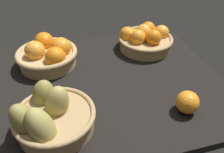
{
  "coord_description": "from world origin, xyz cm",
  "views": [
    {
      "loc": [
        -17.68,
        -68.16,
        57.76
      ],
      "look_at": [
        0.36,
        -2.79,
        7.0
      ],
      "focal_mm": 37.67,
      "sensor_mm": 36.0,
      "label": 1
    }
  ],
  "objects_px": {
    "basket_near_left_pears": "(51,117)",
    "loose_orange_front_gap": "(187,102)",
    "basket_far_right": "(145,39)",
    "basket_far_left": "(48,54)"
  },
  "relations": [
    {
      "from": "basket_near_left_pears",
      "to": "basket_far_right",
      "type": "xyz_separation_m",
      "value": [
        0.44,
        0.38,
        -0.0
      ]
    },
    {
      "from": "basket_far_right",
      "to": "loose_orange_front_gap",
      "type": "height_order",
      "value": "basket_far_right"
    },
    {
      "from": "basket_near_left_pears",
      "to": "basket_far_right",
      "type": "distance_m",
      "value": 0.58
    },
    {
      "from": "basket_near_left_pears",
      "to": "basket_far_left",
      "type": "bearing_deg",
      "value": 88.21
    },
    {
      "from": "basket_near_left_pears",
      "to": "basket_far_right",
      "type": "bearing_deg",
      "value": 40.3
    },
    {
      "from": "basket_far_right",
      "to": "basket_far_left",
      "type": "xyz_separation_m",
      "value": [
        -0.43,
        -0.02,
        0.0
      ]
    },
    {
      "from": "loose_orange_front_gap",
      "to": "basket_near_left_pears",
      "type": "bearing_deg",
      "value": 174.59
    },
    {
      "from": "basket_far_right",
      "to": "loose_orange_front_gap",
      "type": "distance_m",
      "value": 0.42
    },
    {
      "from": "basket_near_left_pears",
      "to": "loose_orange_front_gap",
      "type": "relative_size",
      "value": 3.38
    },
    {
      "from": "basket_far_right",
      "to": "basket_far_left",
      "type": "bearing_deg",
      "value": -177.03
    }
  ]
}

